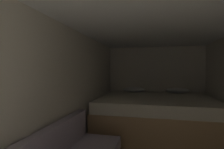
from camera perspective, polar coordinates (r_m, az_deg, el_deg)
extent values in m
cube|color=beige|center=(5.05, 13.55, -2.70)|extent=(2.62, 0.05, 1.98)
cube|color=beige|center=(2.69, -14.45, -6.28)|extent=(0.05, 5.29, 1.98)
cube|color=white|center=(2.46, 14.38, 16.88)|extent=(2.62, 5.29, 0.05)
cube|color=tan|center=(4.12, 13.65, -13.72)|extent=(2.40, 1.96, 0.55)
cube|color=beige|center=(4.04, 13.68, -8.50)|extent=(2.36, 1.92, 0.22)
ellipsoid|color=white|center=(4.79, 7.09, -4.74)|extent=(0.56, 0.35, 0.14)
ellipsoid|color=white|center=(4.80, 20.05, -4.80)|extent=(0.56, 0.35, 0.14)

